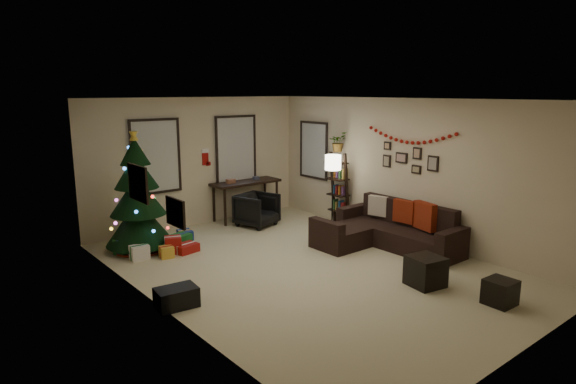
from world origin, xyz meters
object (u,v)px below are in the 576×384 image
at_px(bookshelf, 339,190).
at_px(christmas_tree, 138,200).
at_px(desk, 246,186).
at_px(sofa, 386,232).
at_px(desk_chair, 257,210).

bearing_deg(bookshelf, christmas_tree, 165.28).
bearing_deg(christmas_tree, desk, 12.35).
relative_size(sofa, desk, 1.55).
height_order(sofa, desk_chair, sofa).
xyz_separation_m(desk, desk_chair, (-0.17, -0.65, -0.40)).
height_order(sofa, desk, desk).
xyz_separation_m(christmas_tree, desk, (2.74, 0.60, -0.16)).
xyz_separation_m(desk, bookshelf, (1.27, -1.66, 0.00)).
distance_m(desk, desk_chair, 0.78).
bearing_deg(desk, christmas_tree, -167.65).
xyz_separation_m(christmas_tree, sofa, (3.58, -2.71, -0.65)).
height_order(desk_chair, bookshelf, bookshelf).
relative_size(sofa, desk_chair, 3.49).
bearing_deg(desk, sofa, -75.77).
bearing_deg(sofa, desk, 104.23).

